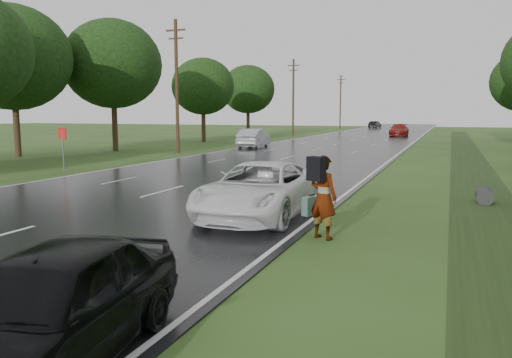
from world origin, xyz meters
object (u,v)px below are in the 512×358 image
object	(u,v)px
silver_sedan	(254,138)
dark_sedan	(50,306)
road_sign	(63,140)
white_pickup	(260,190)
pedestrian	(322,196)

from	to	relation	value
silver_sedan	dark_sedan	bearing A→B (deg)	102.36
road_sign	silver_sedan	distance (m)	20.45
white_pickup	dark_sedan	size ratio (longest dim) A/B	1.29
dark_sedan	white_pickup	bearing A→B (deg)	86.81
road_sign	dark_sedan	size ratio (longest dim) A/B	0.52
white_pickup	silver_sedan	world-z (taller)	silver_sedan
white_pickup	dark_sedan	xyz separation A→B (m)	(0.82, -9.15, -0.04)
road_sign	silver_sedan	world-z (taller)	road_sign
road_sign	white_pickup	xyz separation A→B (m)	(13.68, -7.00, -0.81)
pedestrian	white_pickup	xyz separation A→B (m)	(-2.30, 1.82, -0.23)
pedestrian	silver_sedan	xyz separation A→B (m)	(-13.29, 29.08, -0.18)
white_pickup	dark_sedan	world-z (taller)	white_pickup
road_sign	pedestrian	bearing A→B (deg)	-28.88
silver_sedan	pedestrian	bearing A→B (deg)	108.97
pedestrian	silver_sedan	distance (m)	31.97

